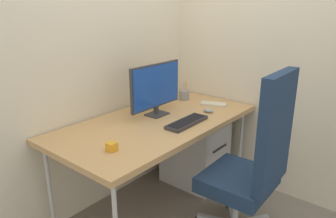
% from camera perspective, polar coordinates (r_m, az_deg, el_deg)
% --- Properties ---
extents(ground_plane, '(8.00, 8.00, 0.00)m').
position_cam_1_polar(ground_plane, '(2.81, -1.74, -16.70)').
color(ground_plane, slate).
extents(wall_back, '(3.46, 0.04, 2.80)m').
position_cam_1_polar(wall_back, '(2.63, -9.63, 13.48)').
color(wall_back, beige).
rests_on(wall_back, ground_plane).
extents(wall_side_right, '(0.04, 2.64, 2.80)m').
position_cam_1_polar(wall_side_right, '(2.88, 13.77, 13.62)').
color(wall_side_right, beige).
rests_on(wall_side_right, ground_plane).
extents(desk, '(1.66, 0.84, 0.76)m').
position_cam_1_polar(desk, '(2.46, -1.90, -2.76)').
color(desk, tan).
rests_on(desk, ground_plane).
extents(office_chair, '(0.57, 0.59, 1.23)m').
position_cam_1_polar(office_chair, '(2.22, 15.18, -9.06)').
color(office_chair, black).
rests_on(office_chair, ground_plane).
extents(filing_cabinet, '(0.42, 0.53, 0.59)m').
position_cam_1_polar(filing_cabinet, '(3.01, 4.81, -7.71)').
color(filing_cabinet, silver).
rests_on(filing_cabinet, ground_plane).
extents(monitor, '(0.54, 0.13, 0.41)m').
position_cam_1_polar(monitor, '(2.51, -2.18, 3.93)').
color(monitor, '#333338').
rests_on(monitor, desk).
extents(keyboard, '(0.39, 0.13, 0.03)m').
position_cam_1_polar(keyboard, '(2.37, 3.38, -2.38)').
color(keyboard, '#333338').
rests_on(keyboard, desk).
extents(mouse, '(0.07, 0.10, 0.03)m').
position_cam_1_polar(mouse, '(2.64, 7.25, -0.25)').
color(mouse, '#9EA0A5').
rests_on(mouse, desk).
extents(pen_holder, '(0.10, 0.10, 0.18)m').
position_cam_1_polar(pen_holder, '(2.97, 2.90, 2.56)').
color(pen_holder, gray).
rests_on(pen_holder, desk).
extents(notebook, '(0.17, 0.25, 0.02)m').
position_cam_1_polar(notebook, '(2.85, 8.17, 0.91)').
color(notebook, beige).
rests_on(notebook, desk).
extents(desk_clamp_accessory, '(0.06, 0.06, 0.05)m').
position_cam_1_polar(desk_clamp_accessory, '(1.97, -10.05, -6.66)').
color(desk_clamp_accessory, orange).
rests_on(desk_clamp_accessory, desk).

